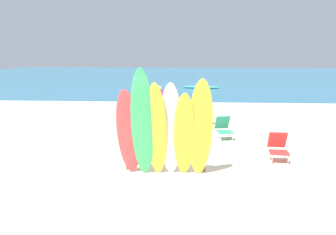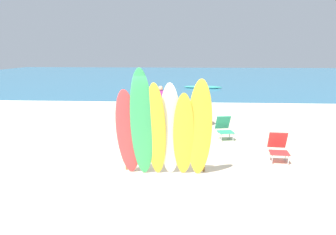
{
  "view_description": "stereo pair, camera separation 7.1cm",
  "coord_description": "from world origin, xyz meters",
  "px_view_note": "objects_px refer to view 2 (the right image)",
  "views": [
    {
      "loc": [
        0.53,
        -7.8,
        3.02
      ],
      "look_at": [
        0.0,
        1.19,
        1.14
      ],
      "focal_mm": 34.34,
      "sensor_mm": 36.0,
      "label": 1
    },
    {
      "loc": [
        0.6,
        -7.8,
        3.02
      ],
      "look_at": [
        0.0,
        1.19,
        1.14
      ],
      "focal_mm": 34.34,
      "sensor_mm": 36.0,
      "label": 2
    }
  ],
  "objects_px": {
    "beachgoer_midbeach": "(161,100)",
    "beachgoer_near_rack": "(155,115)",
    "surfboard_rack": "(165,152)",
    "distant_boat": "(203,87)",
    "surfboard_yellow_4": "(184,136)",
    "surfboard_green_1": "(142,125)",
    "surfboard_yellow_2": "(156,131)",
    "beach_chair_blue": "(278,146)",
    "surfboard_yellow_5": "(200,130)",
    "surfboard_red_0": "(128,133)",
    "surfboard_white_3": "(170,131)",
    "beachgoer_by_water": "(150,104)",
    "beach_chair_red": "(224,127)",
    "beachgoer_strolling": "(200,103)"
  },
  "relations": [
    {
      "from": "surfboard_yellow_5",
      "to": "distant_boat",
      "type": "relative_size",
      "value": 0.83
    },
    {
      "from": "surfboard_red_0",
      "to": "beachgoer_near_rack",
      "type": "relative_size",
      "value": 1.46
    },
    {
      "from": "beach_chair_blue",
      "to": "surfboard_yellow_5",
      "type": "bearing_deg",
      "value": -140.6
    },
    {
      "from": "surfboard_rack",
      "to": "beachgoer_near_rack",
      "type": "xyz_separation_m",
      "value": [
        -0.53,
        2.68,
        0.42
      ]
    },
    {
      "from": "surfboard_yellow_2",
      "to": "beach_chair_blue",
      "type": "distance_m",
      "value": 3.68
    },
    {
      "from": "beach_chair_red",
      "to": "beachgoer_by_water",
      "type": "bearing_deg",
      "value": 136.93
    },
    {
      "from": "beachgoer_by_water",
      "to": "surfboard_green_1",
      "type": "bearing_deg",
      "value": -147.56
    },
    {
      "from": "distant_boat",
      "to": "surfboard_rack",
      "type": "bearing_deg",
      "value": -95.24
    },
    {
      "from": "surfboard_red_0",
      "to": "distant_boat",
      "type": "height_order",
      "value": "surfboard_red_0"
    },
    {
      "from": "beachgoer_midbeach",
      "to": "beachgoer_by_water",
      "type": "height_order",
      "value": "beachgoer_by_water"
    },
    {
      "from": "surfboard_rack",
      "to": "beachgoer_by_water",
      "type": "relative_size",
      "value": 1.31
    },
    {
      "from": "beachgoer_near_rack",
      "to": "distant_boat",
      "type": "bearing_deg",
      "value": -45.81
    },
    {
      "from": "surfboard_yellow_4",
      "to": "beachgoer_near_rack",
      "type": "xyz_separation_m",
      "value": [
        -1.01,
        3.27,
        -0.16
      ]
    },
    {
      "from": "surfboard_yellow_4",
      "to": "beachgoer_near_rack",
      "type": "bearing_deg",
      "value": 106.29
    },
    {
      "from": "surfboard_green_1",
      "to": "beach_chair_red",
      "type": "xyz_separation_m",
      "value": [
        2.3,
        3.83,
        -0.92
      ]
    },
    {
      "from": "surfboard_yellow_2",
      "to": "distant_boat",
      "type": "height_order",
      "value": "surfboard_yellow_2"
    },
    {
      "from": "surfboard_rack",
      "to": "distant_boat",
      "type": "height_order",
      "value": "surfboard_rack"
    },
    {
      "from": "surfboard_rack",
      "to": "beachgoer_by_water",
      "type": "distance_m",
      "value": 4.98
    },
    {
      "from": "beachgoer_strolling",
      "to": "distant_boat",
      "type": "xyz_separation_m",
      "value": [
        0.68,
        13.69,
        -0.88
      ]
    },
    {
      "from": "surfboard_yellow_4",
      "to": "beachgoer_near_rack",
      "type": "distance_m",
      "value": 3.42
    },
    {
      "from": "surfboard_rack",
      "to": "beachgoer_midbeach",
      "type": "relative_size",
      "value": 1.38
    },
    {
      "from": "surfboard_green_1",
      "to": "distant_boat",
      "type": "xyz_separation_m",
      "value": [
        2.16,
        19.15,
        -1.24
      ]
    },
    {
      "from": "beachgoer_midbeach",
      "to": "beach_chair_red",
      "type": "distance_m",
      "value": 3.91
    },
    {
      "from": "beachgoer_by_water",
      "to": "surfboard_white_3",
      "type": "bearing_deg",
      "value": -140.78
    },
    {
      "from": "surfboard_yellow_2",
      "to": "beachgoer_midbeach",
      "type": "relative_size",
      "value": 1.64
    },
    {
      "from": "beachgoer_midbeach",
      "to": "beach_chair_blue",
      "type": "height_order",
      "value": "beachgoer_midbeach"
    },
    {
      "from": "distant_boat",
      "to": "beachgoer_near_rack",
      "type": "bearing_deg",
      "value": -98.01
    },
    {
      "from": "surfboard_yellow_5",
      "to": "beachgoer_near_rack",
      "type": "bearing_deg",
      "value": 111.8
    },
    {
      "from": "surfboard_white_3",
      "to": "beachgoer_near_rack",
      "type": "relative_size",
      "value": 1.54
    },
    {
      "from": "beachgoer_strolling",
      "to": "beach_chair_blue",
      "type": "bearing_deg",
      "value": -12.52
    },
    {
      "from": "surfboard_yellow_2",
      "to": "beachgoer_midbeach",
      "type": "height_order",
      "value": "surfboard_yellow_2"
    },
    {
      "from": "surfboard_red_0",
      "to": "surfboard_yellow_4",
      "type": "relative_size",
      "value": 1.01
    },
    {
      "from": "surfboard_yellow_5",
      "to": "beachgoer_by_water",
      "type": "height_order",
      "value": "surfboard_yellow_5"
    },
    {
      "from": "surfboard_green_1",
      "to": "beachgoer_midbeach",
      "type": "distance_m",
      "value": 6.83
    },
    {
      "from": "surfboard_yellow_4",
      "to": "surfboard_green_1",
      "type": "bearing_deg",
      "value": -175.43
    },
    {
      "from": "surfboard_white_3",
      "to": "beach_chair_red",
      "type": "xyz_separation_m",
      "value": [
        1.66,
        3.67,
        -0.76
      ]
    },
    {
      "from": "surfboard_yellow_5",
      "to": "surfboard_white_3",
      "type": "bearing_deg",
      "value": 171.3
    },
    {
      "from": "surfboard_white_3",
      "to": "beachgoer_by_water",
      "type": "xyz_separation_m",
      "value": [
        -1.15,
        5.39,
        -0.26
      ]
    },
    {
      "from": "surfboard_yellow_4",
      "to": "distant_boat",
      "type": "bearing_deg",
      "value": 85.44
    },
    {
      "from": "beachgoer_near_rack",
      "to": "beachgoer_by_water",
      "type": "distance_m",
      "value": 2.23
    },
    {
      "from": "surfboard_green_1",
      "to": "beachgoer_near_rack",
      "type": "height_order",
      "value": "surfboard_green_1"
    },
    {
      "from": "surfboard_red_0",
      "to": "beach_chair_red",
      "type": "xyz_separation_m",
      "value": [
        2.66,
        3.69,
        -0.68
      ]
    },
    {
      "from": "surfboard_rack",
      "to": "beachgoer_by_water",
      "type": "bearing_deg",
      "value": 101.43
    },
    {
      "from": "surfboard_green_1",
      "to": "surfboard_yellow_4",
      "type": "relative_size",
      "value": 1.23
    },
    {
      "from": "surfboard_red_0",
      "to": "surfboard_white_3",
      "type": "relative_size",
      "value": 0.94
    },
    {
      "from": "beachgoer_midbeach",
      "to": "surfboard_yellow_5",
      "type": "bearing_deg",
      "value": -105.73
    },
    {
      "from": "surfboard_white_3",
      "to": "beachgoer_midbeach",
      "type": "bearing_deg",
      "value": 95.67
    },
    {
      "from": "surfboard_yellow_4",
      "to": "surfboard_red_0",
      "type": "bearing_deg",
      "value": 177.09
    },
    {
      "from": "beachgoer_midbeach",
      "to": "beachgoer_near_rack",
      "type": "xyz_separation_m",
      "value": [
        0.13,
        -3.45,
        0.04
      ]
    },
    {
      "from": "surfboard_green_1",
      "to": "surfboard_red_0",
      "type": "bearing_deg",
      "value": 156.11
    }
  ]
}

